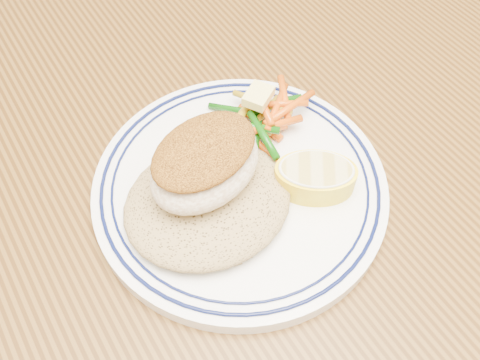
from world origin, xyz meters
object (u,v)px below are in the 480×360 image
at_px(fish_fillet, 205,163).
at_px(vegetable_pile, 260,120).
at_px(lemon_wedge, 315,177).
at_px(rice_pilaf, 208,199).
at_px(dining_table, 238,265).
at_px(plate, 240,187).

height_order(fish_fillet, vegetable_pile, fish_fillet).
bearing_deg(lemon_wedge, vegetable_pile, 92.79).
relative_size(rice_pilaf, fish_fillet, 1.27).
xyz_separation_m(rice_pilaf, lemon_wedge, (0.09, -0.03, 0.00)).
distance_m(vegetable_pile, lemon_wedge, 0.08).
distance_m(dining_table, plate, 0.11).
distance_m(rice_pilaf, vegetable_pile, 0.10).
height_order(plate, rice_pilaf, rice_pilaf).
distance_m(rice_pilaf, fish_fillet, 0.03).
relative_size(dining_table, plate, 5.98).
bearing_deg(fish_fillet, plate, -8.04).
height_order(dining_table, lemon_wedge, lemon_wedge).
distance_m(fish_fillet, lemon_wedge, 0.09).
distance_m(dining_table, lemon_wedge, 0.14).
height_order(vegetable_pile, lemon_wedge, vegetable_pile).
bearing_deg(fish_fillet, lemon_wedge, -26.56).
bearing_deg(vegetable_pile, lemon_wedge, -87.21).
relative_size(dining_table, vegetable_pile, 14.33).
distance_m(dining_table, vegetable_pile, 0.15).
xyz_separation_m(plate, rice_pilaf, (-0.04, -0.01, 0.02)).
height_order(rice_pilaf, fish_fillet, fish_fillet).
relative_size(plate, rice_pilaf, 1.80).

